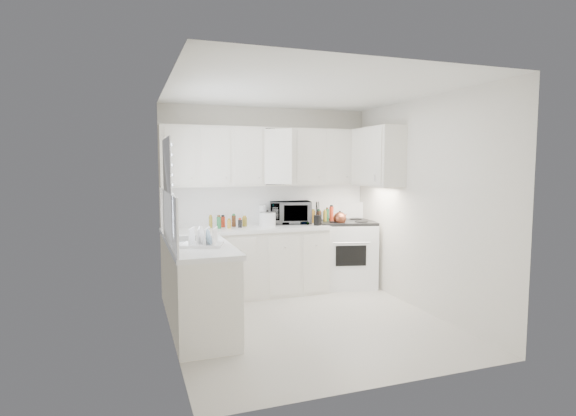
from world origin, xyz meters
name	(u,v)px	position (x,y,z in m)	size (l,w,h in m)	color
floor	(308,323)	(0.00, 0.00, 0.00)	(3.20, 3.20, 0.00)	beige
ceiling	(309,90)	(0.00, 0.00, 2.60)	(3.20, 3.20, 0.00)	white
wall_back	(267,199)	(0.00, 1.60, 1.30)	(3.00, 3.00, 0.00)	silver
wall_front	(386,228)	(0.00, -1.60, 1.30)	(3.00, 3.00, 0.00)	silver
wall_left	(170,214)	(-1.50, 0.00, 1.30)	(3.20, 3.20, 0.00)	silver
wall_right	(423,205)	(1.50, 0.00, 1.30)	(3.20, 3.20, 0.00)	silver
window_blinds	(169,187)	(-1.48, 0.35, 1.55)	(0.06, 0.96, 1.06)	white
lower_cabinets_back	(247,263)	(-0.39, 1.30, 0.45)	(2.22, 0.60, 0.90)	silver
lower_cabinets_left	(199,289)	(-1.20, 0.20, 0.45)	(0.60, 1.60, 0.90)	silver
countertop_back	(246,229)	(-0.39, 1.29, 0.93)	(2.24, 0.64, 0.05)	white
countertop_left	(199,246)	(-1.19, 0.20, 0.93)	(0.64, 1.62, 0.05)	white
backsplash_back	(267,204)	(0.00, 1.59, 1.23)	(2.98, 0.02, 0.55)	white
backsplash_left	(170,219)	(-1.49, 0.20, 1.23)	(0.02, 1.60, 0.55)	white
upper_cabinets_back	(271,186)	(0.00, 1.44, 1.50)	(3.00, 0.33, 0.80)	silver
upper_cabinets_right	(377,186)	(1.33, 0.82, 1.50)	(0.33, 0.90, 0.80)	silver
sink	(194,228)	(-1.19, 0.55, 1.07)	(0.42, 0.38, 0.30)	gray
stove	(346,244)	(1.12, 1.31, 0.62)	(0.81, 0.66, 1.24)	white
tea_kettle	(340,217)	(0.94, 1.15, 1.05)	(0.23, 0.19, 0.21)	#943728
frying_pan	(352,220)	(1.30, 1.47, 0.96)	(0.24, 0.41, 0.04)	black
microwave	(290,210)	(0.30, 1.45, 1.15)	(0.58, 0.32, 0.39)	gray
rice_cooker	(267,218)	(-0.09, 1.28, 1.06)	(0.22, 0.22, 0.22)	white
paper_towel	(263,215)	(-0.09, 1.52, 1.08)	(0.12, 0.12, 0.27)	white
utensil_crock	(317,213)	(0.59, 1.14, 1.12)	(0.11, 0.11, 0.34)	black
dish_rack	(202,236)	(-1.18, 0.01, 1.06)	(0.40, 0.30, 0.22)	white
spice_left_0	(211,223)	(-0.85, 1.42, 1.02)	(0.06, 0.06, 0.13)	olive
spice_left_1	(218,223)	(-0.78, 1.33, 1.02)	(0.06, 0.06, 0.13)	#246E3C
spice_left_2	(222,222)	(-0.70, 1.42, 1.02)	(0.06, 0.06, 0.13)	red
spice_left_3	(229,223)	(-0.62, 1.33, 1.02)	(0.06, 0.06, 0.13)	gold
spice_left_4	(233,222)	(-0.55, 1.42, 1.02)	(0.06, 0.06, 0.13)	#522D17
spice_left_5	(240,222)	(-0.47, 1.33, 1.02)	(0.06, 0.06, 0.13)	black
spice_left_6	(243,221)	(-0.40, 1.42, 1.02)	(0.06, 0.06, 0.13)	olive
sauce_right_0	(308,216)	(0.58, 1.46, 1.05)	(0.06, 0.06, 0.19)	red
sauce_right_1	(313,216)	(0.64, 1.40, 1.05)	(0.06, 0.06, 0.19)	gold
sauce_right_2	(315,216)	(0.69, 1.46, 1.05)	(0.06, 0.06, 0.19)	#522D17
sauce_right_3	(320,216)	(0.74, 1.40, 1.05)	(0.06, 0.06, 0.19)	black
sauce_right_4	(322,216)	(0.80, 1.46, 1.05)	(0.06, 0.06, 0.19)	olive
sauce_right_5	(327,216)	(0.85, 1.40, 1.05)	(0.06, 0.06, 0.19)	#246E3C
sauce_right_6	(329,215)	(0.91, 1.46, 1.05)	(0.06, 0.06, 0.19)	red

